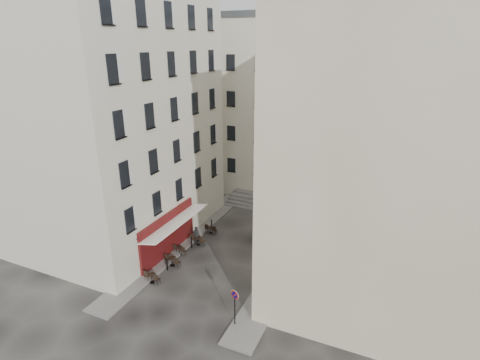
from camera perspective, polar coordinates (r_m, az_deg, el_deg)
The scene contains 18 objects.
ground at distance 28.22m, azimuth -4.19°, elevation -13.98°, with size 90.00×90.00×0.00m, color black.
sidewalk_left at distance 33.10m, azimuth -7.89°, elevation -8.44°, with size 2.00×22.00×0.12m, color slate.
sidewalk_right at distance 29.07m, azimuth 6.75°, elevation -12.80°, with size 2.00×18.00×0.12m, color slate.
building_left at distance 32.45m, azimuth -18.93°, elevation 9.36°, with size 12.20×16.20×20.60m.
building_right at distance 24.84m, azimuth 21.33°, elevation 3.57°, with size 12.20×14.20×18.60m.
building_back at distance 41.82m, azimuth 6.69°, elevation 11.15°, with size 18.20×10.20×18.60m.
cafe_storefront at distance 29.96m, azimuth -10.76°, elevation -7.93°, with size 1.74×7.30×3.50m.
stone_steps at distance 38.16m, azimuth 4.66°, elevation -3.68°, with size 9.00×3.15×0.80m.
bollard_near at distance 28.70m, azimuth -11.06°, elevation -12.44°, with size 0.12×0.12×0.98m.
bollard_mid at distance 31.18m, azimuth -7.40°, elevation -9.37°, with size 0.12×0.12×0.98m.
bollard_far at distance 33.83m, azimuth -4.34°, elevation -6.73°, with size 0.12×0.12×0.98m.
no_parking_sign at distance 22.76m, azimuth -0.81°, elevation -17.99°, with size 0.55×0.22×2.49m.
bistro_table_a at distance 27.65m, azimuth -13.24°, elevation -14.24°, with size 1.22×0.57×0.86m.
bistro_table_b at distance 29.14m, azimuth -10.23°, elevation -11.99°, with size 1.28×0.60×0.90m.
bistro_table_c at distance 30.49m, azimuth -9.13°, elevation -10.45°, with size 1.14×0.53×0.80m.
bistro_table_d at distance 31.54m, azimuth -6.39°, elevation -9.08°, with size 1.28×0.60×0.90m.
bistro_table_e at distance 33.23m, azimuth -4.42°, elevation -7.48°, with size 1.14×0.53×0.80m.
pedestrian at distance 31.55m, azimuth -6.67°, elevation -8.36°, with size 0.59×0.39×1.62m, color black.
Camera 1 is at (11.24, -20.44, 15.87)m, focal length 28.00 mm.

